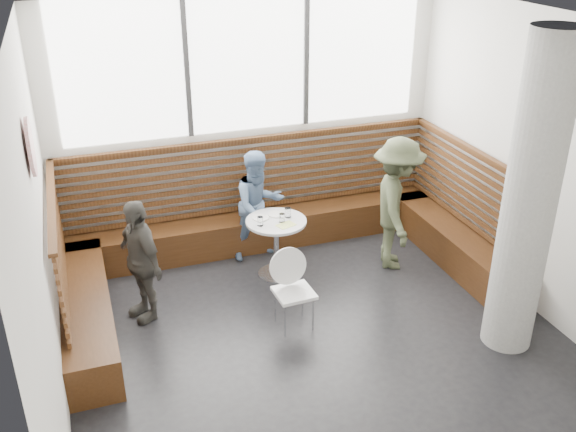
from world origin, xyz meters
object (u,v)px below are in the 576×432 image
object	(u,v)px
child_back	(259,205)
cafe_chair	(292,283)
adult_man	(396,204)
cafe_table	(276,236)
concrete_column	(530,200)
child_left	(140,260)

from	to	relation	value
child_back	cafe_chair	bearing A→B (deg)	-105.97
child_back	adult_man	bearing A→B (deg)	-38.53
cafe_table	child_back	world-z (taller)	child_back
cafe_chair	adult_man	bearing A→B (deg)	23.07
cafe_chair	adult_man	world-z (taller)	adult_man
concrete_column	cafe_chair	world-z (taller)	concrete_column
cafe_chair	adult_man	distance (m)	1.84
cafe_table	child_left	size ratio (longest dim) A/B	0.53
concrete_column	child_left	size ratio (longest dim) A/B	2.30
cafe_table	child_left	world-z (taller)	child_left
adult_man	child_back	xyz separation A→B (m)	(-1.52, 0.76, -0.12)
concrete_column	adult_man	world-z (taller)	concrete_column
cafe_table	cafe_chair	xyz separation A→B (m)	(-0.16, -1.02, -0.03)
cafe_table	adult_man	world-z (taller)	adult_man
adult_man	child_left	size ratio (longest dim) A/B	1.20
concrete_column	child_back	world-z (taller)	concrete_column
child_back	child_left	xyz separation A→B (m)	(-1.58, -0.88, -0.02)
cafe_table	child_back	size ratio (longest dim) A/B	0.52
adult_man	child_back	bearing A→B (deg)	84.46
concrete_column	child_back	size ratio (longest dim) A/B	2.25
concrete_column	cafe_chair	size ratio (longest dim) A/B	3.70
cafe_chair	adult_man	size ratio (longest dim) A/B	0.52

